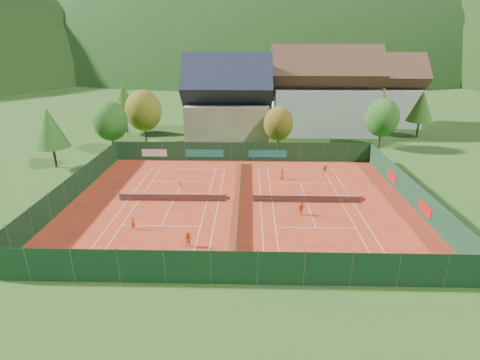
% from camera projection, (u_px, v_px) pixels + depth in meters
% --- Properties ---
extents(ground, '(600.00, 600.00, 0.00)m').
position_uv_depth(ground, '(240.00, 202.00, 44.60)').
color(ground, '#2A5219').
rests_on(ground, ground).
extents(clay_pad, '(40.00, 32.00, 0.01)m').
position_uv_depth(clay_pad, '(240.00, 202.00, 44.59)').
color(clay_pad, '#B5331A').
rests_on(clay_pad, ground).
extents(court_markings_left, '(11.03, 23.83, 0.00)m').
position_uv_depth(court_markings_left, '(173.00, 201.00, 44.79)').
color(court_markings_left, white).
rests_on(court_markings_left, ground).
extents(court_markings_right, '(11.03, 23.83, 0.00)m').
position_uv_depth(court_markings_right, '(307.00, 202.00, 44.40)').
color(court_markings_right, white).
rests_on(court_markings_right, ground).
extents(tennis_net_left, '(13.30, 0.10, 1.02)m').
position_uv_depth(tennis_net_left, '(174.00, 197.00, 44.61)').
color(tennis_net_left, '#59595B').
rests_on(tennis_net_left, ground).
extents(tennis_net_right, '(13.30, 0.10, 1.02)m').
position_uv_depth(tennis_net_right, '(308.00, 198.00, 44.22)').
color(tennis_net_right, '#59595B').
rests_on(tennis_net_right, ground).
extents(court_divider, '(0.03, 28.80, 1.00)m').
position_uv_depth(court_divider, '(240.00, 198.00, 44.42)').
color(court_divider, '#153B1D').
rests_on(court_divider, ground).
extents(fence_north, '(40.00, 0.10, 3.00)m').
position_uv_depth(fence_north, '(239.00, 152.00, 59.03)').
color(fence_north, '#163C1D').
rests_on(fence_north, ground).
extents(fence_south, '(40.00, 0.04, 3.00)m').
position_uv_depth(fence_south, '(234.00, 268.00, 29.11)').
color(fence_south, '#13341A').
rests_on(fence_south, ground).
extents(fence_west, '(0.04, 32.00, 3.00)m').
position_uv_depth(fence_west, '(72.00, 188.00, 44.55)').
color(fence_west, '#133519').
rests_on(fence_west, ground).
extents(fence_east, '(0.09, 32.00, 3.00)m').
position_uv_depth(fence_east, '(411.00, 192.00, 43.63)').
color(fence_east, '#133620').
rests_on(fence_east, ground).
extents(chalet, '(16.20, 12.00, 16.00)m').
position_uv_depth(chalet, '(228.00, 104.00, 70.36)').
color(chalet, beige).
rests_on(chalet, ground).
extents(hotel_block_a, '(21.60, 11.00, 17.25)m').
position_uv_depth(hotel_block_a, '(324.00, 96.00, 75.23)').
color(hotel_block_a, silver).
rests_on(hotel_block_a, ground).
extents(hotel_block_b, '(17.28, 10.00, 15.50)m').
position_uv_depth(hotel_block_b, '(380.00, 94.00, 82.64)').
color(hotel_block_b, silver).
rests_on(hotel_block_b, ground).
extents(tree_west_front, '(5.72, 5.72, 8.69)m').
position_uv_depth(tree_west_front, '(110.00, 121.00, 61.91)').
color(tree_west_front, '#473119').
rests_on(tree_west_front, ground).
extents(tree_west_mid, '(6.44, 6.44, 9.78)m').
position_uv_depth(tree_west_mid, '(143.00, 111.00, 67.18)').
color(tree_west_mid, '#442B18').
rests_on(tree_west_mid, ground).
extents(tree_west_back, '(5.60, 5.60, 10.00)m').
position_uv_depth(tree_west_back, '(124.00, 100.00, 74.57)').
color(tree_west_back, '#4E311B').
rests_on(tree_west_back, ground).
extents(tree_center, '(5.01, 5.01, 7.60)m').
position_uv_depth(tree_center, '(278.00, 124.00, 63.34)').
color(tree_center, '#4C331B').
rests_on(tree_center, ground).
extents(tree_east_front, '(5.72, 5.72, 8.69)m').
position_uv_depth(tree_east_front, '(382.00, 118.00, 64.53)').
color(tree_east_front, '#49331A').
rests_on(tree_east_front, ground).
extents(tree_east_mid, '(5.04, 5.04, 9.00)m').
position_uv_depth(tree_east_mid, '(421.00, 106.00, 71.53)').
color(tree_east_mid, '#412C17').
rests_on(tree_east_mid, ground).
extents(tree_west_side, '(5.04, 5.04, 9.00)m').
position_uv_depth(tree_west_side, '(49.00, 128.00, 54.34)').
color(tree_west_side, '#4D2D1B').
rests_on(tree_west_side, ground).
extents(tree_east_back, '(7.15, 7.15, 10.86)m').
position_uv_depth(tree_east_back, '(368.00, 96.00, 78.96)').
color(tree_east_back, '#442F18').
rests_on(tree_east_back, ground).
extents(mountain_backdrop, '(820.00, 530.00, 242.00)m').
position_uv_depth(mountain_backdrop, '(287.00, 122.00, 276.18)').
color(mountain_backdrop, black).
rests_on(mountain_backdrop, ground).
extents(ball_hopper, '(0.34, 0.34, 0.80)m').
position_uv_depth(ball_hopper, '(369.00, 256.00, 32.48)').
color(ball_hopper, slate).
rests_on(ball_hopper, ground).
extents(loose_ball_0, '(0.07, 0.07, 0.07)m').
position_uv_depth(loose_ball_0, '(129.00, 226.00, 38.63)').
color(loose_ball_0, '#CCD833').
rests_on(loose_ball_0, ground).
extents(loose_ball_1, '(0.07, 0.07, 0.07)m').
position_uv_depth(loose_ball_1, '(296.00, 259.00, 32.93)').
color(loose_ball_1, '#CCD833').
rests_on(loose_ball_1, ground).
extents(player_left_near, '(0.58, 0.54, 1.32)m').
position_uv_depth(player_left_near, '(133.00, 223.00, 37.92)').
color(player_left_near, '#D24512').
rests_on(player_left_near, ground).
extents(player_left_mid, '(0.76, 0.60, 1.54)m').
position_uv_depth(player_left_mid, '(189.00, 240.00, 34.64)').
color(player_left_mid, '#D84B13').
rests_on(player_left_mid, ground).
extents(player_left_far, '(0.87, 0.67, 1.18)m').
position_uv_depth(player_left_far, '(181.00, 184.00, 48.43)').
color(player_left_far, orange).
rests_on(player_left_far, ground).
extents(player_right_near, '(0.98, 0.75, 1.54)m').
position_uv_depth(player_right_near, '(301.00, 209.00, 40.98)').
color(player_right_near, '#D05112').
rests_on(player_right_near, ground).
extents(player_right_far_a, '(0.84, 0.63, 1.57)m').
position_uv_depth(player_right_far_a, '(282.00, 173.00, 51.55)').
color(player_right_far_a, orange).
rests_on(player_right_far_a, ground).
extents(player_right_far_b, '(1.19, 0.76, 1.23)m').
position_uv_depth(player_right_far_b, '(325.00, 169.00, 53.86)').
color(player_right_far_b, '#D35412').
rests_on(player_right_far_b, ground).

